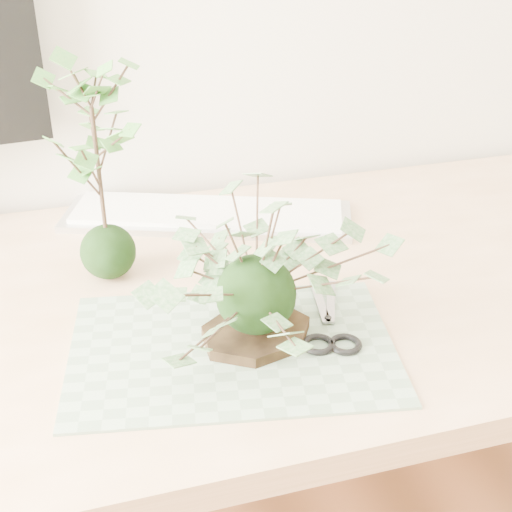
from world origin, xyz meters
name	(u,v)px	position (x,y,z in m)	size (l,w,h in m)	color
desk	(190,345)	(-0.08, 1.23, 0.65)	(1.60, 0.70, 0.74)	#D2AA84
cutting_mat	(232,348)	(-0.05, 1.09, 0.74)	(0.41, 0.27, 0.00)	slate
stone_dish	(256,333)	(-0.01, 1.10, 0.75)	(0.15, 0.15, 0.01)	black
ivy_kokedama	(256,261)	(-0.01, 1.10, 0.86)	(0.29, 0.29, 0.20)	black
maple_kokedama	(93,122)	(-0.17, 1.32, 0.98)	(0.20, 0.20, 0.34)	black
keyboard	(208,215)	(0.01, 1.46, 0.75)	(0.51, 0.31, 0.02)	#B7B7B7
scissors	(336,334)	(0.09, 1.07, 0.75)	(0.09, 0.18, 0.01)	gray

